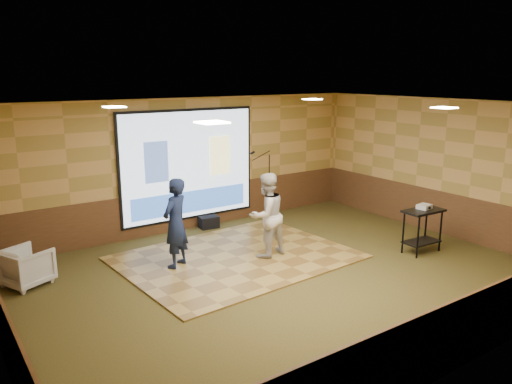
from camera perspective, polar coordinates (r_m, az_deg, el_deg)
ground at (r=9.02m, az=2.85°, el=-9.60°), size 9.00×9.00×0.00m
room_shell at (r=8.42m, az=3.02°, el=3.63°), size 9.04×7.04×3.02m
wainscot_back at (r=11.66m, az=-7.60°, el=-1.85°), size 9.00×0.04×0.95m
wainscot_front at (r=6.68m, az=22.06°, el=-14.80°), size 9.00×0.04×0.95m
wainscot_left at (r=7.26m, az=-27.26°, el=-13.03°), size 0.04×7.00×0.95m
wainscot_right at (r=11.99m, az=20.13°, el=-2.14°), size 0.04×7.00×0.95m
projector_screen at (r=11.40m, az=-7.65°, el=2.96°), size 3.32×0.06×2.52m
downlight_nw at (r=8.86m, az=-15.88°, el=9.34°), size 0.32×0.32×0.02m
downlight_ne at (r=11.10m, az=6.44°, el=10.49°), size 0.32×0.32×0.02m
downlight_sw at (r=5.85m, az=-5.05°, el=7.93°), size 0.32×0.32×0.02m
downlight_se at (r=8.89m, az=20.72°, el=9.00°), size 0.32×0.32×0.02m
dance_floor at (r=9.85m, az=-2.22°, el=-7.46°), size 4.47×3.52×0.03m
player_left at (r=9.22m, az=-9.19°, el=-3.53°), size 0.73×0.66×1.67m
player_right at (r=9.64m, az=1.21°, el=-2.65°), size 0.87×0.71×1.65m
av_table at (r=10.51m, az=18.51°, el=-3.41°), size 0.84×0.44×0.89m
projector at (r=10.50m, az=18.67°, el=-1.59°), size 0.30×0.26×0.09m
mic_stand at (r=12.13m, az=1.29°, el=-1.05°), size 0.69×0.28×1.76m
banquet_chair at (r=9.40m, az=-24.76°, el=-7.76°), size 0.94×0.93×0.65m
duffel_bag at (r=11.71m, az=-5.41°, el=-3.45°), size 0.47×0.34×0.27m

